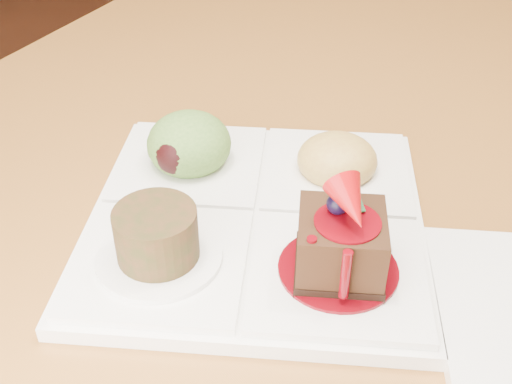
% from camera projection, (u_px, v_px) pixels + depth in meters
% --- Properties ---
extents(dining_table, '(1.00, 1.80, 0.75)m').
position_uv_depth(dining_table, '(429.00, 159.00, 0.72)').
color(dining_table, brown).
rests_on(dining_table, ground).
extents(sampler_plate, '(0.34, 0.34, 0.10)m').
position_uv_depth(sampler_plate, '(254.00, 203.00, 0.51)').
color(sampler_plate, white).
rests_on(sampler_plate, dining_table).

